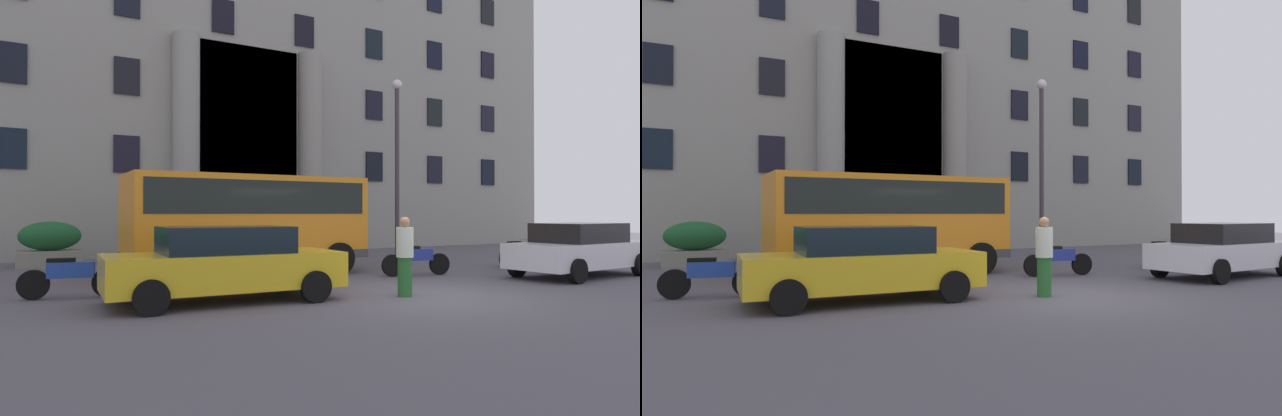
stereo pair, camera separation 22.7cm
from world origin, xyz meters
TOP-DOWN VIEW (x-y plane):
  - ground_plane at (0.00, 0.00)m, footprint 80.00×64.00m
  - office_building_facade at (0.00, 17.47)m, footprint 38.52×9.79m
  - orange_minibus at (-1.81, 5.50)m, footprint 6.56×2.67m
  - bus_stop_sign at (2.64, 7.19)m, footprint 0.44×0.08m
  - hedge_planter_east at (-6.57, 10.71)m, footprint 1.95×0.97m
  - hedge_planter_entrance_left at (2.06, 10.52)m, footprint 1.56×0.90m
  - hedge_planter_far_east at (-1.49, 10.31)m, footprint 1.65×0.96m
  - parked_estate_mid at (-3.91, 1.38)m, footprint 4.61×2.17m
  - parked_sedan_far at (5.96, 0.70)m, footprint 4.59×2.20m
  - motorcycle_far_end at (2.13, 3.01)m, footprint 2.03×0.65m
  - scooter_by_planter at (6.65, 3.42)m, footprint 1.92×0.59m
  - motorcycle_near_kerb at (-6.55, 3.29)m, footprint 1.96×0.66m
  - pedestrian_woman_with_bag at (-0.42, 0.20)m, footprint 0.36×0.36m
  - lamppost_plaza_centre at (5.82, 8.66)m, footprint 0.40×0.40m

SIDE VIEW (x-z plane):
  - ground_plane at x=0.00m, z-range -0.12..0.00m
  - scooter_by_planter at x=6.65m, z-range 0.01..0.90m
  - motorcycle_near_kerb at x=-6.55m, z-range 0.01..0.90m
  - motorcycle_far_end at x=2.13m, z-range 0.01..0.91m
  - hedge_planter_east at x=-6.57m, z-range -0.02..1.44m
  - parked_sedan_far at x=5.96m, z-range 0.02..1.47m
  - parked_estate_mid at x=-3.91m, z-range 0.02..1.49m
  - hedge_planter_entrance_left at x=2.06m, z-range -0.03..1.63m
  - hedge_planter_far_east at x=-1.49m, z-range -0.03..1.63m
  - pedestrian_woman_with_bag at x=-0.42m, z-range 0.00..1.66m
  - orange_minibus at x=-1.81m, z-range 0.27..3.02m
  - bus_stop_sign at x=2.64m, z-range 0.33..3.16m
  - lamppost_plaza_centre at x=5.82m, z-range 0.61..7.72m
  - office_building_facade at x=0.00m, z-range -0.01..18.20m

